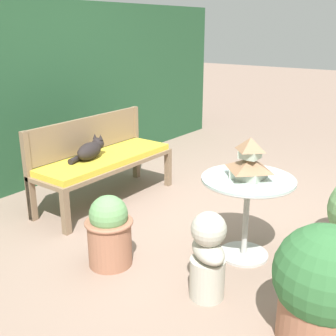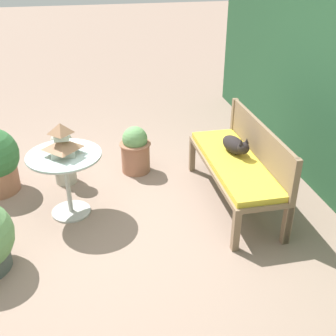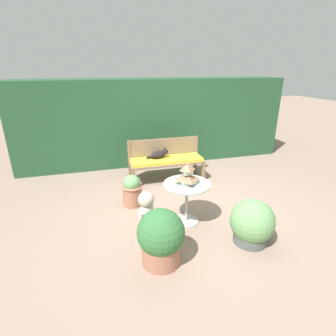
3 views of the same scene
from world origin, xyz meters
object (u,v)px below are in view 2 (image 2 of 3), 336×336
Objects in this scene: cat at (235,145)px; patio_table at (65,167)px; pagoda_birdhouse at (62,141)px; garden_bench at (234,166)px; garden_bust at (64,157)px; potted_plant_bench_right at (135,150)px.

cat is 1.67m from patio_table.
garden_bench is at bearing 85.02° from pagoda_birdhouse.
garden_bust is at bearing -175.83° from patio_table.
patio_table is at bearing -103.69° from cat.
patio_table is 0.27m from pagoda_birdhouse.
cat is at bearing 90.27° from patio_table.
potted_plant_bench_right is at bearing 133.51° from patio_table.
garden_bench is 2.19× the size of patio_table.
cat is 0.83× the size of potted_plant_bench_right.
potted_plant_bench_right is at bearing 133.51° from pagoda_birdhouse.
patio_table is 0.65m from garden_bust.
garden_bust is 1.10× the size of potted_plant_bench_right.
pagoda_birdhouse is (-0.14, -1.62, 0.36)m from garden_bench.
cat reaches higher than garden_bust.
cat is 0.65× the size of patio_table.
garden_bust is at bearing -83.61° from potted_plant_bench_right.
garden_bench is at bearing 85.02° from patio_table.
garden_bench is 1.63m from patio_table.
pagoda_birdhouse reaches higher than potted_plant_bench_right.
garden_bust is (-0.76, -1.66, -0.11)m from garden_bench.
garden_bench is 3.34× the size of cat.
potted_plant_bench_right is (-0.70, -0.92, -0.30)m from cat.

